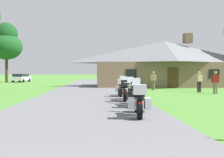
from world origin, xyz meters
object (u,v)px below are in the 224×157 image
Objects in this scene: bystander_tan_shirt_by_tree at (199,81)px; parked_white_suv_far_left at (21,78)px; motorcycle_green_nearest_to_camera at (138,100)px; motorcycle_yellow_farthest_in_row at (121,88)px; motorcycle_yellow_third_in_row at (125,90)px; tree_left_far at (6,43)px; bystander_tan_shirt_near_lodge at (153,80)px; bystander_red_shirt_beside_signpost at (215,81)px; motorcycle_silver_second_in_row at (134,94)px.

parked_white_suv_far_left is at bearing 121.98° from bystander_tan_shirt_by_tree.
motorcycle_yellow_farthest_in_row is (0.19, 7.70, 0.00)m from motorcycle_green_nearest_to_camera.
motorcycle_yellow_third_in_row is 1.00× the size of motorcycle_yellow_farthest_in_row.
bystander_tan_shirt_near_lodge is at bearing -45.02° from tree_left_far.
motorcycle_yellow_third_in_row is at bearing 58.03° from bystander_red_shirt_beside_signpost.
bystander_tan_shirt_near_lodge is at bearing 69.94° from motorcycle_yellow_farthest_in_row.
tree_left_far is (-19.55, 19.56, 5.44)m from bystander_tan_shirt_near_lodge.
motorcycle_green_nearest_to_camera and motorcycle_silver_second_in_row have the same top height.
motorcycle_yellow_farthest_in_row is 31.19m from tree_left_far.
motorcycle_green_nearest_to_camera is 0.22× the size of tree_left_far.
bystander_tan_shirt_near_lodge reaches higher than bystander_tan_shirt_by_tree.
parked_white_suv_far_left reaches higher than motorcycle_silver_second_in_row.
motorcycle_green_nearest_to_camera is 1.24× the size of bystander_tan_shirt_near_lodge.
bystander_tan_shirt_near_lodge is (3.49, 11.63, 0.34)m from motorcycle_silver_second_in_row.
motorcycle_green_nearest_to_camera is 5.00m from motorcycle_yellow_third_in_row.
motorcycle_yellow_third_in_row is 1.24× the size of bystander_red_shirt_beside_signpost.
motorcycle_silver_second_in_row is 36.16m from parked_white_suv_far_left.
motorcycle_green_nearest_to_camera is 1.24× the size of bystander_red_shirt_beside_signpost.
motorcycle_silver_second_in_row is 12.15m from bystander_tan_shirt_near_lodge.
motorcycle_yellow_third_in_row is at bearing -61.11° from tree_left_far.
tree_left_far reaches higher than motorcycle_green_nearest_to_camera.
motorcycle_yellow_third_in_row is 33.44m from tree_left_far.
motorcycle_silver_second_in_row and motorcycle_yellow_third_in_row have the same top height.
bystander_tan_shirt_by_tree reaches higher than motorcycle_silver_second_in_row.
tree_left_far is (-16.06, 31.19, 5.78)m from motorcycle_silver_second_in_row.
motorcycle_green_nearest_to_camera is 2.66m from motorcycle_silver_second_in_row.
motorcycle_yellow_third_in_row is 1.24× the size of bystander_tan_shirt_near_lodge.
bystander_red_shirt_beside_signpost reaches higher than motorcycle_yellow_third_in_row.
bystander_tan_shirt_near_lodge is 1.01× the size of bystander_tan_shirt_by_tree.
motorcycle_yellow_farthest_in_row is at bearing -82.03° from bystander_tan_shirt_near_lodge.
motorcycle_silver_second_in_row is at bearing 69.56° from bystander_red_shirt_beside_signpost.
bystander_tan_shirt_near_lodge is 0.36× the size of parked_white_suv_far_left.
bystander_red_shirt_beside_signpost is 1.65m from bystander_tan_shirt_by_tree.
motorcycle_yellow_farthest_in_row is 1.25× the size of bystander_tan_shirt_by_tree.
bystander_red_shirt_beside_signpost is (7.17, 7.27, 0.34)m from motorcycle_silver_second_in_row.
parked_white_suv_far_left reaches higher than motorcycle_yellow_farthest_in_row.
motorcycle_silver_second_in_row is 10.99m from bystander_tan_shirt_by_tree.
bystander_tan_shirt_by_tree reaches higher than motorcycle_yellow_farthest_in_row.
motorcycle_green_nearest_to_camera is 7.71m from motorcycle_yellow_farthest_in_row.
motorcycle_yellow_farthest_in_row is 0.44× the size of parked_white_suv_far_left.
bystander_red_shirt_beside_signpost is at bearing 25.33° from motorcycle_yellow_farthest_in_row.
tree_left_far is (-15.91, 28.84, 5.78)m from motorcycle_yellow_third_in_row.
bystander_tan_shirt_near_lodge is at bearing 80.13° from motorcycle_green_nearest_to_camera.
bystander_tan_shirt_by_tree is at bearing 37.81° from motorcycle_yellow_farthest_in_row.
tree_left_far is (-15.81, 33.84, 5.78)m from motorcycle_green_nearest_to_camera.
motorcycle_silver_second_in_row is (0.25, 2.65, 0.00)m from motorcycle_green_nearest_to_camera.
motorcycle_yellow_farthest_in_row is at bearing 41.18° from bystander_red_shirt_beside_signpost.
motorcycle_silver_second_in_row is at bearing -81.00° from motorcycle_yellow_farthest_in_row.
motorcycle_silver_second_in_row is 1.25× the size of bystander_tan_shirt_by_tree.
tree_left_far is 6.20m from parked_white_suv_far_left.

